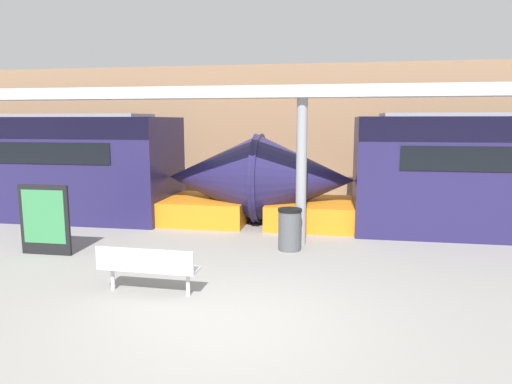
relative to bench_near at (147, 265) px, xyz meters
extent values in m
plane|color=gray|center=(1.71, -0.83, -0.52)|extent=(60.00, 60.00, 0.00)
cube|color=#937051|center=(1.71, 9.59, 1.98)|extent=(56.00, 0.20, 5.00)
cone|color=#231E4C|center=(2.29, 5.92, 0.80)|extent=(2.85, 2.63, 2.63)
cube|color=orange|center=(2.56, 5.92, -0.17)|extent=(2.56, 2.46, 0.70)
cone|color=#231E4C|center=(-0.37, 5.92, 0.80)|extent=(2.85, 2.63, 2.63)
cube|color=orange|center=(-0.64, 5.92, -0.17)|extent=(2.56, 2.46, 0.70)
cube|color=silver|center=(0.00, 0.08, -0.07)|extent=(1.78, 0.49, 0.04)
cube|color=silver|center=(0.00, -0.12, 0.14)|extent=(1.77, 0.09, 0.38)
cylinder|color=silver|center=(-0.71, 0.10, -0.30)|extent=(0.07, 0.07, 0.43)
cylinder|color=silver|center=(0.71, 0.06, -0.30)|extent=(0.07, 0.07, 0.43)
cylinder|color=#4C4F54|center=(2.15, 3.19, -0.06)|extent=(0.53, 0.53, 0.92)
cylinder|color=black|center=(2.15, 3.19, 0.43)|extent=(0.56, 0.56, 0.06)
cube|color=black|center=(-3.22, 1.87, 0.28)|extent=(1.20, 0.06, 1.59)
cube|color=#38844C|center=(-3.22, 1.83, 0.36)|extent=(1.02, 0.01, 1.21)
cylinder|color=gray|center=(2.37, 3.72, 1.24)|extent=(0.26, 0.26, 3.53)
cube|color=#B7B7BC|center=(2.37, 3.72, 3.15)|extent=(28.00, 0.60, 0.28)
camera|label=1|loc=(3.17, -7.15, 2.48)|focal=32.00mm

